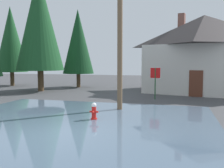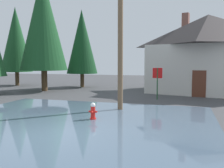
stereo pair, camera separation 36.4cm
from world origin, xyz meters
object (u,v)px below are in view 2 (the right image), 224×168
at_px(fire_hydrant, 93,111).
at_px(stop_sign_far, 157,77).
at_px(house, 207,52).
at_px(pine_tree_short_left, 43,22).
at_px(pine_tree_mid_left, 16,40).
at_px(utility_pole, 120,16).
at_px(pine_tree_tall_left, 82,42).

xyz_separation_m(fire_hydrant, stop_sign_far, (2.12, 7.05, 1.21)).
xyz_separation_m(house, pine_tree_short_left, (-13.98, -3.07, 2.72)).
height_order(pine_tree_mid_left, pine_tree_short_left, pine_tree_short_left).
bearing_deg(house, pine_tree_mid_left, 178.07).
height_order(utility_pole, stop_sign_far, utility_pole).
xyz_separation_m(pine_tree_mid_left, pine_tree_short_left, (5.74, -3.74, 1.10)).
distance_m(fire_hydrant, house, 14.06).
distance_m(pine_tree_tall_left, pine_tree_mid_left, 7.69).
bearing_deg(fire_hydrant, utility_pole, 77.43).
height_order(fire_hydrant, pine_tree_tall_left, pine_tree_tall_left).
relative_size(utility_pole, pine_tree_short_left, 0.93).
distance_m(fire_hydrant, stop_sign_far, 7.46).
relative_size(house, pine_tree_short_left, 1.03).
distance_m(stop_sign_far, pine_tree_tall_left, 11.09).
bearing_deg(pine_tree_tall_left, pine_tree_short_left, -114.99).
relative_size(stop_sign_far, pine_tree_mid_left, 0.26).
distance_m(pine_tree_mid_left, pine_tree_short_left, 6.94).
bearing_deg(stop_sign_far, pine_tree_tall_left, 142.48).
bearing_deg(pine_tree_tall_left, pine_tree_mid_left, -177.04).
xyz_separation_m(pine_tree_tall_left, pine_tree_short_left, (-1.93, -4.14, 1.48)).
bearing_deg(fire_hydrant, pine_tree_tall_left, 115.06).
relative_size(fire_hydrant, utility_pole, 0.08).
bearing_deg(fire_hydrant, stop_sign_far, 73.27).
height_order(house, pine_tree_short_left, pine_tree_short_left).
bearing_deg(pine_tree_mid_left, pine_tree_short_left, -33.08).
xyz_separation_m(stop_sign_far, house, (3.61, 5.43, 1.84)).
height_order(pine_tree_tall_left, pine_tree_mid_left, pine_tree_mid_left).
xyz_separation_m(stop_sign_far, pine_tree_short_left, (-10.38, 2.35, 4.56)).
bearing_deg(utility_pole, pine_tree_mid_left, 144.25).
distance_m(utility_pole, pine_tree_mid_left, 17.97).
height_order(fire_hydrant, pine_tree_mid_left, pine_tree_mid_left).
relative_size(house, pine_tree_tall_left, 1.36).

